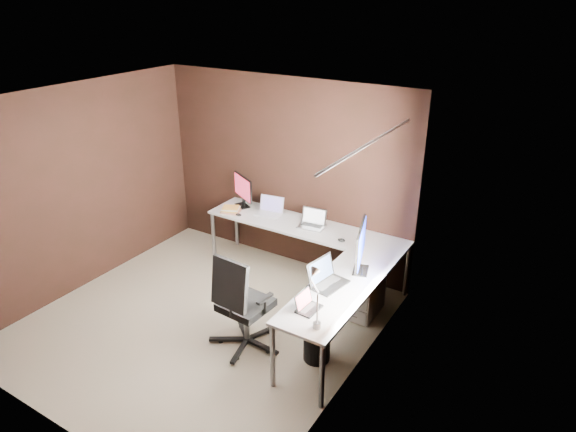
# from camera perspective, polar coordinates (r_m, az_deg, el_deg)

# --- Properties ---
(room) EXTENTS (3.60, 3.60, 2.50)m
(room) POSITION_cam_1_polar(r_m,az_deg,el_deg) (5.22, -7.21, -1.05)
(room) COLOR tan
(room) RESTS_ON ground
(desk) EXTENTS (2.65, 2.25, 0.73)m
(desk) POSITION_cam_1_polar(r_m,az_deg,el_deg) (5.96, 2.71, -3.93)
(desk) COLOR silver
(desk) RESTS_ON ground
(drawer_pedestal) EXTENTS (0.42, 0.50, 0.60)m
(drawer_pedestal) POSITION_cam_1_polar(r_m,az_deg,el_deg) (6.02, 8.08, -8.03)
(drawer_pedestal) COLOR silver
(drawer_pedestal) RESTS_ON ground
(monitor_left) EXTENTS (0.45, 0.26, 0.43)m
(monitor_left) POSITION_cam_1_polar(r_m,az_deg,el_deg) (6.96, -5.03, 2.97)
(monitor_left) COLOR black
(monitor_left) RESTS_ON desk
(monitor_right) EXTENTS (0.24, 0.62, 0.52)m
(monitor_right) POSITION_cam_1_polar(r_m,az_deg,el_deg) (5.38, 8.07, -3.31)
(monitor_right) COLOR black
(monitor_right) RESTS_ON desk
(laptop_white) EXTENTS (0.37, 0.28, 0.23)m
(laptop_white) POSITION_cam_1_polar(r_m,az_deg,el_deg) (6.78, -2.00, 0.65)
(laptop_white) COLOR silver
(laptop_white) RESTS_ON desk
(laptop_silver) EXTENTS (0.35, 0.27, 0.22)m
(laptop_silver) POSITION_cam_1_polar(r_m,az_deg,el_deg) (6.43, 2.72, -0.73)
(laptop_silver) COLOR silver
(laptop_silver) RESTS_ON desk
(laptop_black_big) EXTENTS (0.34, 0.43, 0.26)m
(laptop_black_big) POSITION_cam_1_polar(r_m,az_deg,el_deg) (5.23, 4.20, -6.97)
(laptop_black_big) COLOR black
(laptop_black_big) RESTS_ON desk
(laptop_black_small) EXTENTS (0.19, 0.26, 0.17)m
(laptop_black_small) POSITION_cam_1_polar(r_m,az_deg,el_deg) (4.86, 2.11, -9.89)
(laptop_black_small) COLOR black
(laptop_black_small) RESTS_ON desk
(book_stack) EXTENTS (0.28, 0.25, 0.08)m
(book_stack) POSITION_cam_1_polar(r_m,az_deg,el_deg) (6.87, -6.38, 0.71)
(book_stack) COLOR #AC725D
(book_stack) RESTS_ON desk
(mouse_left) EXTENTS (0.10, 0.07, 0.03)m
(mouse_left) POSITION_cam_1_polar(r_m,az_deg,el_deg) (6.75, -5.52, 0.14)
(mouse_left) COLOR black
(mouse_left) RESTS_ON desk
(mouse_corner) EXTENTS (0.11, 0.09, 0.04)m
(mouse_corner) POSITION_cam_1_polar(r_m,az_deg,el_deg) (6.09, 5.96, -2.68)
(mouse_corner) COLOR black
(mouse_corner) RESTS_ON desk
(desk_lamp) EXTENTS (0.18, 0.21, 0.54)m
(desk_lamp) POSITION_cam_1_polar(r_m,az_deg,el_deg) (4.52, 2.98, -8.23)
(desk_lamp) COLOR slate
(desk_lamp) RESTS_ON desk
(office_chair) EXTENTS (0.61, 0.61, 1.09)m
(office_chair) POSITION_cam_1_polar(r_m,az_deg,el_deg) (5.46, -4.93, -11.36)
(office_chair) COLOR black
(office_chair) RESTS_ON ground
(wastebasket) EXTENTS (0.34, 0.34, 0.31)m
(wastebasket) POSITION_cam_1_polar(r_m,az_deg,el_deg) (5.37, 3.22, -14.21)
(wastebasket) COLOR black
(wastebasket) RESTS_ON ground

